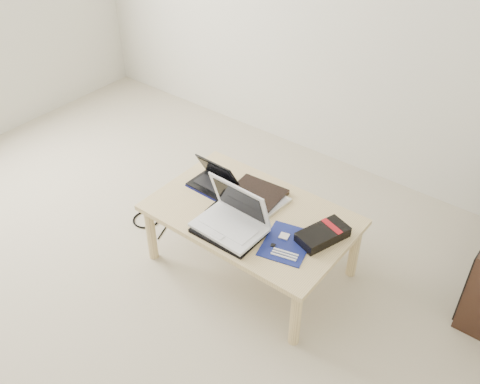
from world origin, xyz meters
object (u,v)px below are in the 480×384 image
Objects in this scene: coffee_table at (251,219)px; netbook at (214,181)px; gpu_box at (323,235)px; white_laptop at (233,218)px.

coffee_table is 0.34m from netbook.
coffee_table is at bearing -172.16° from gpu_box.
netbook is 0.88× the size of gpu_box.
white_laptop reaches higher than netbook.
netbook is 0.73m from gpu_box.
netbook is at bearing 168.73° from coffee_table.
netbook reaches higher than gpu_box.
white_laptop is at bearing -35.38° from netbook.
coffee_table is 3.01× the size of white_laptop.
coffee_table is 3.68× the size of gpu_box.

